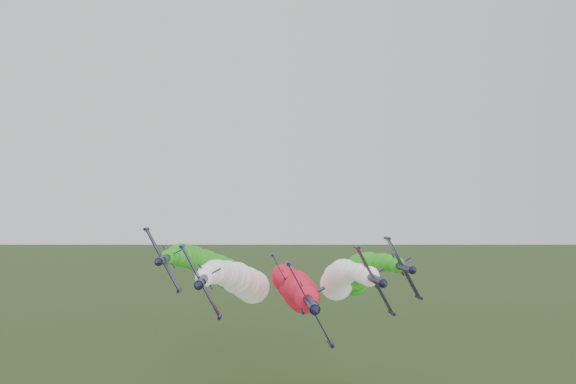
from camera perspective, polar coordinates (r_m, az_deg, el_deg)
name	(u,v)px	position (r m, az deg, el deg)	size (l,w,h in m)	color
jet_lead	(300,292)	(130.42, 1.25, -10.16)	(14.57, 94.79, 21.10)	black
jet_inner_left	(243,282)	(142.28, -4.64, -9.06)	(14.83, 95.05, 21.36)	black
jet_inner_right	(338,280)	(146.06, 5.10, -8.93)	(14.03, 94.25, 20.55)	black
jet_outer_left	(217,269)	(151.78, -7.25, -7.74)	(14.54, 94.76, 21.07)	black
jet_outer_right	(356,274)	(157.56, 6.97, -8.25)	(15.16, 95.38, 21.69)	black
jet_trail	(289,282)	(157.85, 0.08, -9.16)	(14.51, 94.73, 21.04)	black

